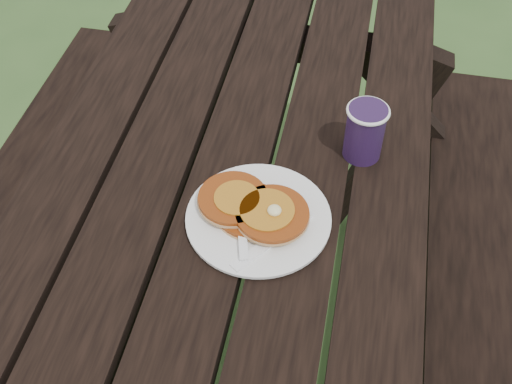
% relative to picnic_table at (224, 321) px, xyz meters
% --- Properties ---
extents(picnic_table, '(1.36, 1.80, 0.75)m').
position_rel_picnic_table_xyz_m(picnic_table, '(0.00, 0.00, 0.00)').
color(picnic_table, black).
rests_on(picnic_table, ground).
extents(plate, '(0.31, 0.31, 0.01)m').
position_rel_picnic_table_xyz_m(plate, '(0.08, -0.00, 0.39)').
color(plate, white).
rests_on(plate, picnic_table).
extents(pancake_stack, '(0.20, 0.15, 0.04)m').
position_rel_picnic_table_xyz_m(pancake_stack, '(0.07, 0.00, 0.41)').
color(pancake_stack, '#8D3A0F').
rests_on(pancake_stack, plate).
extents(knife, '(0.12, 0.16, 0.00)m').
position_rel_picnic_table_xyz_m(knife, '(0.11, -0.05, 0.39)').
color(knife, white).
rests_on(knife, plate).
extents(fork, '(0.07, 0.16, 0.01)m').
position_rel_picnic_table_xyz_m(fork, '(0.06, -0.05, 0.40)').
color(fork, white).
rests_on(fork, plate).
extents(coffee_cup, '(0.08, 0.08, 0.11)m').
position_rel_picnic_table_xyz_m(coffee_cup, '(0.24, 0.20, 0.45)').
color(coffee_cup, '#28153A').
rests_on(coffee_cup, picnic_table).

